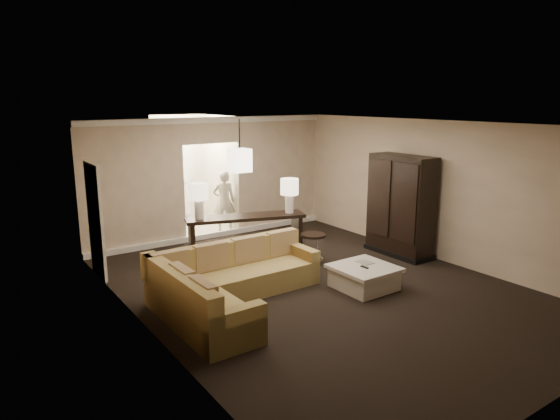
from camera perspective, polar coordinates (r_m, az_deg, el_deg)
ground at (r=8.76m, az=4.59°, el=-8.91°), size 8.00×8.00×0.00m
wall_back at (r=11.67m, az=-7.76°, el=3.61°), size 6.00×0.04×2.80m
wall_left at (r=6.91m, az=-14.96°, el=-3.02°), size 0.04×8.00×2.80m
wall_right at (r=10.47m, az=17.61°, el=2.09°), size 0.04×8.00×2.80m
ceiling at (r=8.16m, az=4.94°, el=9.71°), size 6.00×8.00×0.02m
crown_molding at (r=11.49m, az=-7.85°, el=10.14°), size 6.00×0.10×0.12m
baseboard at (r=11.90m, az=-7.46°, el=-2.80°), size 6.00×0.10×0.12m
side_door at (r=9.61m, az=-20.35°, el=-1.16°), size 0.05×0.90×2.10m
foyer at (r=12.88m, az=-10.45°, el=3.92°), size 1.44×2.02×2.80m
sectional_sofa at (r=8.00m, az=-5.95°, el=-8.43°), size 2.90×2.31×0.87m
coffee_table at (r=8.79m, az=9.59°, el=-7.55°), size 1.00×1.00×0.42m
console_table at (r=10.08m, az=-3.93°, el=-2.70°), size 2.43×1.25×0.92m
armoire at (r=10.61m, az=13.61°, el=0.25°), size 0.62×1.45×2.09m
drink_table at (r=9.85m, az=3.79°, el=-3.73°), size 0.49×0.49×0.61m
table_lamp_left at (r=9.74m, az=-9.29°, el=1.70°), size 0.37×0.37×0.70m
table_lamp_right at (r=10.13m, az=1.09°, el=2.29°), size 0.37×0.37×0.70m
pendant_light at (r=10.45m, az=-4.61°, el=5.70°), size 0.38×0.38×1.09m
person at (r=12.23m, az=-6.44°, el=1.38°), size 0.70×0.58×1.67m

